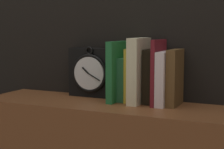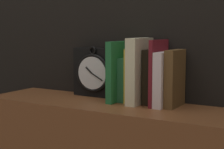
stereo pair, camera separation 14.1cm
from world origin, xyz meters
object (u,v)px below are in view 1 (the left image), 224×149
Objects in this scene: book_slot4_black at (152,76)px; book_slot1_green at (125,79)px; book_slot7_brown at (175,78)px; clock at (92,72)px; book_slot2_yellow at (132,75)px; book_slot3_cream at (139,71)px; book_slot0_green at (117,71)px; book_slot6_white at (165,78)px; book_slot5_maroon at (158,72)px.

book_slot1_green is at bearing 179.80° from book_slot4_black.
book_slot7_brown is at bearing -5.97° from book_slot4_black.
clock is 0.36m from book_slot7_brown.
book_slot4_black is at bearing 174.03° from book_slot7_brown.
book_slot2_yellow is 0.05m from book_slot3_cream.
book_slot3_cream is (0.04, -0.02, 0.02)m from book_slot2_yellow.
book_slot4_black is at bearing 9.06° from book_slot0_green.
book_slot3_cream is at bearing -153.55° from book_slot4_black.
book_slot6_white is (0.10, 0.00, -0.02)m from book_slot3_cream.
book_slot7_brown reaches higher than book_slot1_green.
book_slot2_yellow is (0.06, 0.02, -0.01)m from book_slot0_green.
book_slot7_brown is at bearing 5.28° from book_slot3_cream.
clock reaches higher than book_slot1_green.
book_slot7_brown reaches higher than book_slot4_black.
book_slot6_white is (0.19, 0.00, -0.02)m from book_slot0_green.
book_slot4_black is at bearing 150.68° from book_slot5_maroon.
book_slot0_green reaches higher than book_slot2_yellow.
book_slot1_green is 0.68× the size of book_slot3_cream.
clock reaches higher than book_slot2_yellow.
book_slot5_maroon reaches higher than book_slot4_black.
book_slot6_white is at bearing -166.06° from book_slot7_brown.
clock reaches higher than book_slot7_brown.
book_slot5_maroon is 0.03m from book_slot6_white.
book_slot0_green reaches higher than clock.
book_slot5_maroon is 0.06m from book_slot7_brown.
book_slot5_maroon is at bearing -172.60° from book_slot7_brown.
book_slot3_cream reaches higher than clock.
book_slot3_cream reaches higher than book_slot0_green.
book_slot2_yellow is at bearing 177.62° from book_slot7_brown.
clock is 0.16m from book_slot1_green.
book_slot1_green is at bearing 172.74° from book_slot5_maroon.
book_slot0_green is (0.13, -0.05, 0.02)m from clock.
book_slot0_green is at bearing -179.01° from book_slot6_white.
book_slot4_black is (0.27, -0.02, 0.00)m from clock.
book_slot4_black is (0.11, -0.00, 0.02)m from book_slot1_green.
book_slot7_brown is (0.14, 0.01, -0.02)m from book_slot3_cream.
clock is 1.06× the size of book_slot6_white.
book_slot0_green reaches higher than book_slot1_green.
book_slot7_brown is at bearing -5.22° from clock.
book_slot3_cream is 0.14m from book_slot7_brown.
book_slot0_green is 0.17m from book_slot5_maroon.
book_slot0_green is 0.06m from book_slot2_yellow.
book_slot4_black is (0.05, 0.02, -0.02)m from book_slot3_cream.
book_slot5_maroon is (0.14, -0.02, 0.04)m from book_slot1_green.
book_slot0_green is 0.14m from book_slot4_black.
book_slot2_yellow is at bearing -7.82° from clock.
book_slot0_green is 1.17× the size of book_slot6_white.
book_slot6_white is at bearing -6.58° from book_slot2_yellow.
book_slot7_brown is (0.23, 0.01, -0.01)m from book_slot0_green.
book_slot1_green is 0.85× the size of book_slot6_white.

